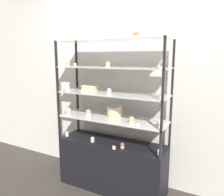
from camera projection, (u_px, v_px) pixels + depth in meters
ground_plane at (112, 187)px, 2.81m from camera, size 20.00×20.00×0.00m
back_wall at (125, 84)px, 2.88m from camera, size 8.00×0.05×2.60m
display_base at (112, 165)px, 2.75m from camera, size 1.34×0.42×0.62m
display_riser_lower at (112, 119)px, 2.65m from camera, size 1.34×0.42×0.31m
display_riser_middle at (112, 95)px, 2.59m from camera, size 1.34×0.42×0.31m
display_riser_upper at (112, 69)px, 2.53m from camera, size 1.34×0.42×0.31m
display_riser_top at (112, 41)px, 2.48m from camera, size 1.34×0.42×0.31m
layer_cake_centerpiece at (115, 111)px, 2.69m from camera, size 0.19×0.19×0.13m
sheet_cake_frosted at (91, 88)px, 2.77m from camera, size 0.19×0.14×0.07m
cupcake_0 at (67, 134)px, 2.89m from camera, size 0.05×0.05×0.06m
cupcake_1 at (92, 139)px, 2.69m from camera, size 0.05×0.05×0.06m
cupcake_2 at (122, 145)px, 2.51m from camera, size 0.05×0.05×0.06m
cupcake_3 at (160, 152)px, 2.34m from camera, size 0.05×0.05×0.06m
price_tag_0 at (114, 148)px, 2.47m from camera, size 0.04×0.00×0.04m
cupcake_4 at (68, 111)px, 2.83m from camera, size 0.07×0.07×0.08m
cupcake_5 at (88, 113)px, 2.74m from camera, size 0.07×0.07×0.08m
cupcake_6 at (131, 120)px, 2.42m from camera, size 0.07×0.07×0.08m
cupcake_7 at (160, 124)px, 2.29m from camera, size 0.07×0.07×0.08m
price_tag_1 at (138, 125)px, 2.28m from camera, size 0.04×0.00×0.04m
cupcake_8 at (68, 88)px, 2.79m from camera, size 0.05×0.05×0.06m
cupcake_9 at (109, 91)px, 2.52m from camera, size 0.05×0.05×0.06m
cupcake_10 at (162, 95)px, 2.27m from camera, size 0.05×0.05×0.06m
price_tag_2 at (89, 92)px, 2.50m from camera, size 0.04×0.00×0.04m
cupcake_11 at (68, 64)px, 2.75m from camera, size 0.05×0.05×0.06m
cupcake_12 at (108, 64)px, 2.43m from camera, size 0.05×0.05×0.06m
cupcake_13 at (163, 65)px, 2.21m from camera, size 0.05×0.05×0.06m
price_tag_3 at (75, 65)px, 2.53m from camera, size 0.04×0.00×0.04m
cupcake_14 at (66, 38)px, 2.69m from camera, size 0.06×0.06×0.07m
cupcake_15 at (84, 37)px, 2.54m from camera, size 0.06×0.06×0.07m
cupcake_16 at (109, 36)px, 2.39m from camera, size 0.06×0.06×0.07m
cupcake_17 at (136, 35)px, 2.28m from camera, size 0.06×0.06×0.07m
cupcake_18 at (164, 33)px, 2.11m from camera, size 0.06×0.06×0.07m
price_tag_4 at (111, 36)px, 2.26m from camera, size 0.04×0.00×0.04m
donut_glazed at (137, 37)px, 2.38m from camera, size 0.14×0.14×0.04m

